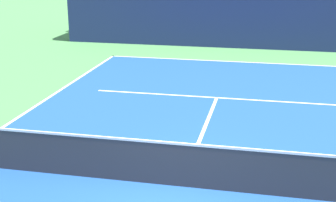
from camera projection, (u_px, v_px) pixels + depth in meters
name	position (u px, v px, depth m)	size (l,w,h in m)	color
ground_plane	(181.00, 187.00, 9.95)	(80.00, 80.00, 0.00)	#4C8C4C
court_surface	(181.00, 186.00, 9.95)	(11.00, 24.00, 0.01)	#1E4C99
baseline_far	(231.00, 62.00, 21.10)	(11.00, 0.10, 0.00)	white
service_line_far	(217.00, 98.00, 15.92)	(8.26, 0.10, 0.00)	white
centre_service_line	(203.00, 132.00, 12.93)	(0.10, 6.40, 0.00)	white
back_wall	(238.00, 20.00, 23.71)	(17.83, 0.30, 2.82)	navy
stands_tier_lower	(240.00, 13.00, 24.92)	(17.83, 2.40, 3.17)	#9E9E99
stands_tier_upper	(244.00, 1.00, 27.05)	(17.83, 2.40, 3.89)	#9E9E99
tennis_net	(181.00, 164.00, 9.80)	(11.08, 0.08, 1.07)	black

